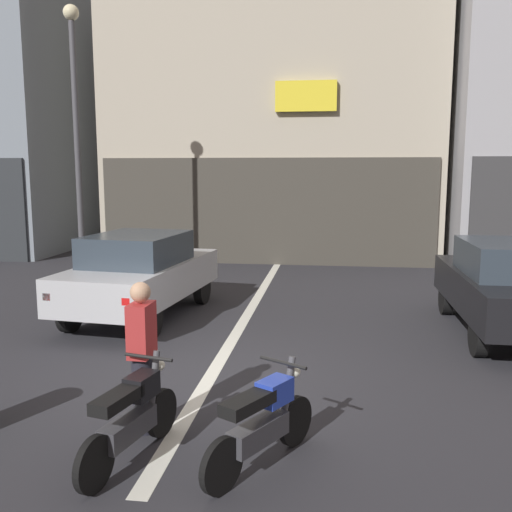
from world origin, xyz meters
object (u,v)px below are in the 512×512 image
car_silver_crossing_near (141,272)px  person_by_motorcycles (142,356)px  car_black_parked_kerbside (509,285)px  motorcycle_blue_row_left_mid (263,422)px  motorcycle_black_row_leftmost (132,416)px  street_lamp (76,119)px

car_silver_crossing_near → person_by_motorcycles: 4.98m
car_silver_crossing_near → car_black_parked_kerbside: bearing=-2.6°
car_black_parked_kerbside → motorcycle_blue_row_left_mid: (-3.66, -4.95, -0.43)m
car_black_parked_kerbside → motorcycle_blue_row_left_mid: bearing=-126.5°
motorcycle_black_row_leftmost → motorcycle_blue_row_left_mid: (1.28, 0.06, 0.00)m
car_silver_crossing_near → person_by_motorcycles: person_by_motorcycles is taller
motorcycle_black_row_leftmost → motorcycle_blue_row_left_mid: bearing=2.7°
street_lamp → motorcycle_black_row_leftmost: bearing=-62.4°
street_lamp → motorcycle_black_row_leftmost: size_ratio=4.01×
car_black_parked_kerbside → motorcycle_black_row_leftmost: car_black_parked_kerbside is taller
car_silver_crossing_near → street_lamp: (-2.36, 2.55, 3.13)m
person_by_motorcycles → motorcycle_blue_row_left_mid: bearing=-22.1°
street_lamp → motorcycle_blue_row_left_mid: size_ratio=4.46×
car_silver_crossing_near → motorcycle_black_row_leftmost: bearing=-71.8°
motorcycle_blue_row_left_mid → person_by_motorcycles: bearing=157.9°
motorcycle_black_row_leftmost → person_by_motorcycles: bearing=98.4°
motorcycle_black_row_leftmost → motorcycle_blue_row_left_mid: 1.28m
street_lamp → motorcycle_blue_row_left_mid: (5.40, -7.81, -3.56)m
person_by_motorcycles → car_silver_crossing_near: bearing=109.4°
car_silver_crossing_near → motorcycle_blue_row_left_mid: car_silver_crossing_near is taller
motorcycle_black_row_leftmost → car_black_parked_kerbside: bearing=45.4°
car_silver_crossing_near → motorcycle_black_row_leftmost: car_silver_crossing_near is taller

